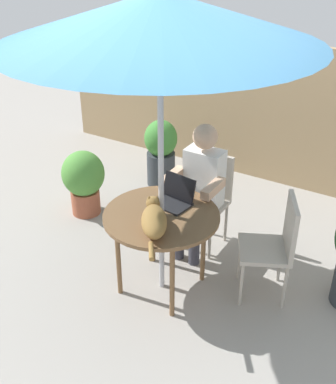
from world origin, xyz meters
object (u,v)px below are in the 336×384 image
patio_table (161,221)px  laptop (175,195)px  patio_umbrella (160,17)px  cat (154,220)px  person_seated (200,184)px  chair_empty (276,241)px  potted_plant_near_fence (161,151)px  potted_plant_by_chair (84,179)px  chair_occupied (207,193)px

patio_table → laptop: bearing=90.3°
patio_umbrella → cat: 1.40m
person_seated → laptop: person_seated is taller
person_seated → cat: person_seated is taller
patio_umbrella → cat: (0.07, -0.21, -1.38)m
patio_table → chair_empty: bearing=25.9°
chair_empty → potted_plant_near_fence: (-1.82, 1.17, -0.11)m
chair_empty → potted_plant_by_chair: (-2.15, 0.19, -0.13)m
patio_table → cat: cat is taller
patio_table → chair_empty: (0.82, 0.40, -0.13)m
chair_empty → laptop: bearing=-167.3°
person_seated → potted_plant_near_fence: person_seated is taller
patio_table → chair_occupied: size_ratio=1.03×
cat → potted_plant_by_chair: bearing=150.4°
chair_occupied → person_seated: size_ratio=0.73×
potted_plant_near_fence → potted_plant_by_chair: (-0.34, -0.98, -0.02)m
patio_umbrella → cat: patio_umbrella is taller
laptop → potted_plant_by_chair: bearing=164.2°
patio_umbrella → person_seated: bearing=90.0°
chair_occupied → potted_plant_near_fence: bearing=142.7°
laptop → cat: bearing=-80.9°
patio_umbrella → laptop: 1.42m
chair_empty → potted_plant_by_chair: bearing=175.0°
chair_empty → person_seated: person_seated is taller
patio_table → potted_plant_near_fence: 1.87m
chair_occupied → laptop: laptop is taller
chair_occupied → person_seated: bearing=-90.0°
chair_occupied → cat: cat is taller
person_seated → potted_plant_near_fence: size_ratio=1.56×
cat → potted_plant_by_chair: cat is taller
laptop → potted_plant_near_fence: (-0.99, 1.35, -0.37)m
person_seated → patio_table: bearing=-90.0°
laptop → chair_empty: bearing=12.7°
chair_empty → potted_plant_by_chair: size_ratio=1.27×
cat → patio_table: bearing=107.7°
patio_table → cat: 0.27m
patio_table → person_seated: size_ratio=0.75×
patio_umbrella → chair_occupied: patio_umbrella is taller
patio_umbrella → cat: bearing=-72.3°
chair_empty → laptop: (-0.82, -0.19, 0.26)m
person_seated → chair_empty: bearing=-16.9°
cat → potted_plant_near_fence: size_ratio=0.72×
patio_table → chair_empty: chair_empty is taller
patio_umbrella → potted_plant_near_fence: (-1.00, 1.56, -1.77)m
chair_empty → laptop: size_ratio=2.72×
potted_plant_near_fence → patio_table: bearing=-57.5°
chair_occupied → laptop: size_ratio=2.72×
chair_occupied → laptop: (-0.00, -0.59, 0.26)m
potted_plant_near_fence → potted_plant_by_chair: 1.03m
chair_occupied → chair_empty: same height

